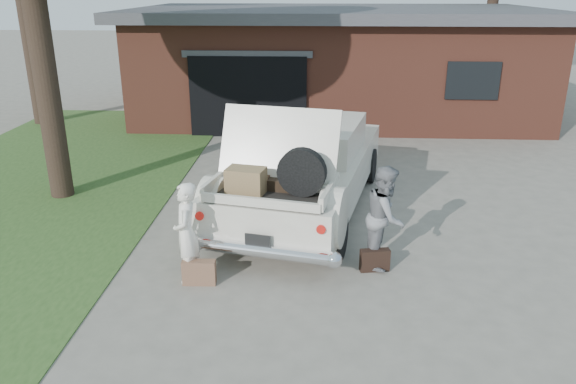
{
  "coord_description": "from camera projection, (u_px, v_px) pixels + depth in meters",
  "views": [
    {
      "loc": [
        0.43,
        -7.21,
        4.01
      ],
      "look_at": [
        0.0,
        0.6,
        1.1
      ],
      "focal_mm": 35.0,
      "sensor_mm": 36.0,
      "label": 1
    }
  ],
  "objects": [
    {
      "name": "house",
      "position": [
        336.0,
        60.0,
        18.27
      ],
      "size": [
        12.8,
        7.8,
        3.3
      ],
      "color": "brown",
      "rests_on": "ground"
    },
    {
      "name": "suitcase_right",
      "position": [
        375.0,
        260.0,
        8.3
      ],
      "size": [
        0.45,
        0.21,
        0.34
      ],
      "primitive_type": "cube",
      "rotation": [
        0.0,
        0.0,
        0.18
      ],
      "color": "black",
      "rests_on": "ground"
    },
    {
      "name": "woman_right",
      "position": [
        385.0,
        216.0,
        8.29
      ],
      "size": [
        0.75,
        0.87,
        1.56
      ],
      "primitive_type": "imported",
      "rotation": [
        0.0,
        0.0,
        1.34
      ],
      "color": "gray",
      "rests_on": "ground"
    },
    {
      "name": "ground",
      "position": [
        286.0,
        277.0,
        8.17
      ],
      "size": [
        90.0,
        90.0,
        0.0
      ],
      "primitive_type": "plane",
      "color": "gray",
      "rests_on": "ground"
    },
    {
      "name": "grass_strip",
      "position": [
        21.0,
        196.0,
        11.25
      ],
      "size": [
        6.0,
        16.0,
        0.02
      ],
      "primitive_type": "cube",
      "color": "#2D4C1E",
      "rests_on": "ground"
    },
    {
      "name": "suitcase_left",
      "position": [
        199.0,
        272.0,
        7.92
      ],
      "size": [
        0.48,
        0.17,
        0.36
      ],
      "primitive_type": "cube",
      "rotation": [
        0.0,
        0.0,
        0.03
      ],
      "color": "brown",
      "rests_on": "ground"
    },
    {
      "name": "woman_left",
      "position": [
        186.0,
        233.0,
        7.86
      ],
      "size": [
        0.44,
        0.59,
        1.46
      ],
      "primitive_type": "imported",
      "rotation": [
        0.0,
        0.0,
        -1.4
      ],
      "color": "white",
      "rests_on": "ground"
    },
    {
      "name": "sedan",
      "position": [
        304.0,
        167.0,
        10.36
      ],
      "size": [
        3.31,
        5.97,
        2.25
      ],
      "rotation": [
        0.0,
        0.0,
        -0.21
      ],
      "color": "silver",
      "rests_on": "ground"
    }
  ]
}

